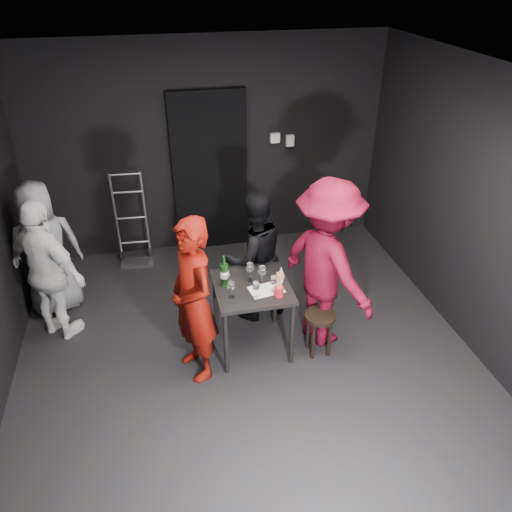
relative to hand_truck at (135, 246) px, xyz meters
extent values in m
cube|color=black|center=(1.05, -2.24, -0.22)|extent=(4.50, 5.00, 0.02)
cube|color=silver|center=(1.05, -2.24, 2.48)|extent=(4.50, 5.00, 0.02)
cube|color=black|center=(1.05, 0.26, 1.13)|extent=(4.50, 0.04, 2.70)
cube|color=black|center=(3.30, -2.24, 1.13)|extent=(0.04, 5.00, 2.70)
cube|color=black|center=(1.05, 0.20, 0.83)|extent=(0.95, 0.10, 2.10)
cube|color=#B7B7B2|center=(1.90, 0.21, 1.23)|extent=(0.12, 0.06, 0.12)
cube|color=#B7B7B2|center=(2.10, 0.21, 1.18)|extent=(0.10, 0.06, 0.14)
cylinder|color=#B2B2B7|center=(-0.18, 0.04, 0.39)|extent=(0.03, 0.03, 1.21)
cylinder|color=#B2B2B7|center=(0.18, 0.04, 0.39)|extent=(0.03, 0.03, 1.21)
cube|color=#B2B2B7|center=(0.00, -0.08, -0.21)|extent=(0.40, 0.22, 0.03)
cylinder|color=black|center=(-0.18, 0.07, -0.14)|extent=(0.04, 0.16, 0.16)
cylinder|color=black|center=(0.18, 0.07, -0.14)|extent=(0.04, 0.16, 0.16)
cube|color=black|center=(1.13, -1.95, 0.51)|extent=(0.72, 0.72, 0.04)
cylinder|color=black|center=(0.81, -2.27, 0.13)|extent=(0.04, 0.04, 0.71)
cylinder|color=black|center=(1.45, -2.27, 0.13)|extent=(0.04, 0.04, 0.71)
cylinder|color=black|center=(0.81, -1.63, 0.13)|extent=(0.04, 0.04, 0.71)
cylinder|color=black|center=(1.45, -1.63, 0.13)|extent=(0.04, 0.04, 0.71)
cylinder|color=#301F14|center=(1.76, -2.18, 0.23)|extent=(0.31, 0.31, 0.04)
cylinder|color=#301F14|center=(1.84, -2.10, -0.02)|extent=(0.04, 0.04, 0.41)
cylinder|color=#301F14|center=(1.68, -2.10, -0.02)|extent=(0.04, 0.04, 0.41)
cylinder|color=#301F14|center=(1.68, -2.26, -0.02)|extent=(0.04, 0.04, 0.41)
cylinder|color=#301F14|center=(1.84, -2.26, -0.02)|extent=(0.04, 0.04, 0.41)
imported|color=#710D06|center=(0.55, -2.17, 0.67)|extent=(0.62, 0.75, 1.77)
imported|color=black|center=(1.27, -1.41, 0.49)|extent=(0.76, 0.53, 1.42)
imported|color=maroon|center=(1.87, -1.96, 0.82)|extent=(1.13, 1.48, 2.08)
imported|color=white|center=(-0.79, -1.31, 0.58)|extent=(1.01, 0.94, 1.59)
imported|color=slate|center=(-0.88, -0.82, 0.55)|extent=(0.84, 0.60, 1.54)
cube|color=white|center=(1.25, -2.05, 0.53)|extent=(0.34, 0.25, 0.00)
cylinder|color=black|center=(0.88, -1.89, 0.65)|extent=(0.08, 0.08, 0.23)
cylinder|color=black|center=(0.88, -1.89, 0.81)|extent=(0.03, 0.03, 0.09)
cylinder|color=white|center=(0.88, -1.89, 0.66)|extent=(0.08, 0.08, 0.07)
cylinder|color=#B11523|center=(1.34, -2.16, 0.58)|extent=(0.09, 0.09, 0.10)
camera|label=1|loc=(0.31, -5.77, 3.26)|focal=35.00mm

